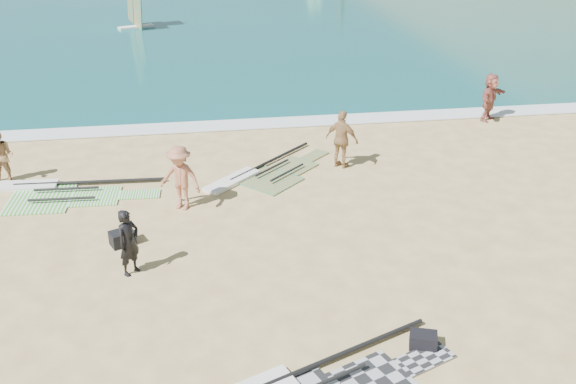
{
  "coord_description": "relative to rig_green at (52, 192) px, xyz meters",
  "views": [
    {
      "loc": [
        -1.66,
        -11.45,
        8.49
      ],
      "look_at": [
        0.65,
        4.0,
        1.0
      ],
      "focal_mm": 40.0,
      "sensor_mm": 36.0,
      "label": 1
    }
  ],
  "objects": [
    {
      "name": "gear_bag_far",
      "position": [
        8.77,
        -8.62,
        0.11
      ],
      "size": [
        0.64,
        0.54,
        0.33
      ],
      "primitive_type": "cube",
      "rotation": [
        0.0,
        0.0,
        -0.33
      ],
      "color": "black",
      "rests_on": "ground"
    },
    {
      "name": "beachgoer_back",
      "position": [
        9.18,
        0.67,
        0.93
      ],
      "size": [
        1.19,
        1.1,
        1.96
      ],
      "primitive_type": "imported",
      "rotation": [
        0.0,
        0.0,
        2.45
      ],
      "color": "#A88052",
      "rests_on": "ground"
    },
    {
      "name": "person_wetsuit",
      "position": [
        2.73,
        -4.9,
        0.79
      ],
      "size": [
        0.71,
        0.72,
        1.68
      ],
      "primitive_type": "imported",
      "rotation": [
        0.0,
        0.0,
        0.84
      ],
      "color": "black",
      "rests_on": "ground"
    },
    {
      "name": "windsurfer_left",
      "position": [
        0.98,
        25.1,
        1.2
      ],
      "size": [
        2.4,
        2.64,
        4.25
      ],
      "rotation": [
        0.0,
        0.0,
        0.4
      ],
      "color": "white",
      "rests_on": "ground"
    },
    {
      "name": "gear_bag_near",
      "position": [
        2.4,
        -3.5,
        0.14
      ],
      "size": [
        0.73,
        0.65,
        0.39
      ],
      "primitive_type": "cube",
      "rotation": [
        0.0,
        0.0,
        0.43
      ],
      "color": "black",
      "rests_on": "ground"
    },
    {
      "name": "rig_green",
      "position": [
        0.0,
        0.0,
        0.0
      ],
      "size": [
        5.75,
        2.37,
        0.2
      ],
      "rotation": [
        0.0,
        0.0,
        -0.04
      ],
      "color": "green",
      "rests_on": "ground"
    },
    {
      "name": "ground",
      "position": [
        6.18,
        -7.06,
        -0.05
      ],
      "size": [
        300.0,
        300.0,
        0.0
      ],
      "primitive_type": "plane",
      "color": "#E0C983",
      "rests_on": "ground"
    },
    {
      "name": "surf_line",
      "position": [
        6.18,
        5.24,
        -0.05
      ],
      "size": [
        300.0,
        1.2,
        0.04
      ],
      "primitive_type": "cube",
      "color": "white",
      "rests_on": "ground"
    },
    {
      "name": "beachgoer_mid",
      "position": [
        3.94,
        -1.61,
        0.92
      ],
      "size": [
        1.44,
        1.22,
        1.93
      ],
      "primitive_type": "imported",
      "rotation": [
        0.0,
        0.0,
        -0.49
      ],
      "color": "#AF6B50",
      "rests_on": "ground"
    },
    {
      "name": "beachgoer_right",
      "position": [
        16.02,
        4.44,
        0.9
      ],
      "size": [
        1.7,
        1.57,
        1.89
      ],
      "primitive_type": "imported",
      "rotation": [
        0.0,
        0.0,
        0.71
      ],
      "color": "#A75A4D",
      "rests_on": "ground"
    },
    {
      "name": "rig_orange",
      "position": [
        6.5,
        0.33,
        -0.0
      ],
      "size": [
        4.5,
        4.0,
        0.2
      ],
      "rotation": [
        0.0,
        0.0,
        0.77
      ],
      "color": "orange",
      "rests_on": "ground"
    },
    {
      "name": "beachgoer_left",
      "position": [
        -1.58,
        1.0,
        0.84
      ],
      "size": [
        0.98,
        0.84,
        1.78
      ],
      "primitive_type": "imported",
      "rotation": [
        0.0,
        0.0,
        -0.21
      ],
      "color": "#AD7E52",
      "rests_on": "ground"
    }
  ]
}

